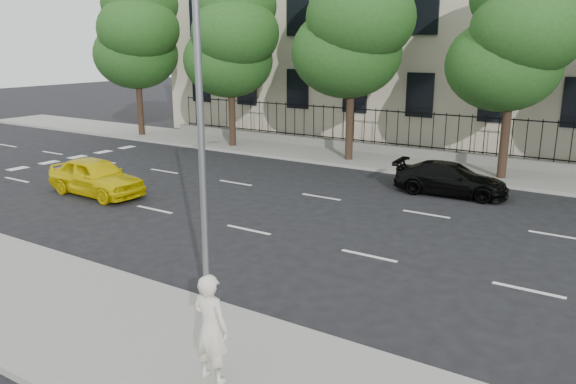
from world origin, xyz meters
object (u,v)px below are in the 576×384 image
(street_light, at_px, (216,62))
(yellow_taxi, at_px, (96,177))
(black_sedan, at_px, (451,179))
(woman_near, at_px, (211,328))

(street_light, height_order, yellow_taxi, street_light)
(street_light, relative_size, black_sedan, 1.93)
(street_light, bearing_deg, woman_near, -54.33)
(street_light, xyz_separation_m, woman_near, (1.83, -2.55, -4.07))
(yellow_taxi, height_order, black_sedan, yellow_taxi)
(yellow_taxi, xyz_separation_m, woman_near, (11.55, -7.05, 0.37))
(yellow_taxi, height_order, woman_near, woman_near)
(black_sedan, xyz_separation_m, woman_near, (0.45, -14.24, 0.47))
(black_sedan, height_order, woman_near, woman_near)
(yellow_taxi, xyz_separation_m, black_sedan, (11.10, 7.19, -0.10))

